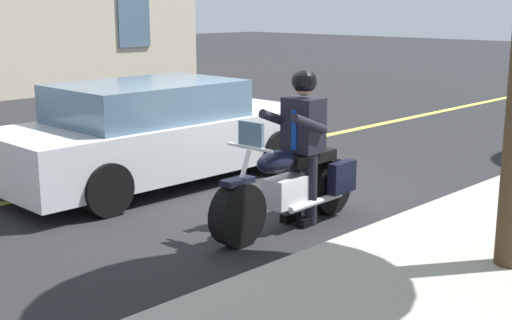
# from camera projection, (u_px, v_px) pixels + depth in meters

# --- Properties ---
(ground_plane) EXTENTS (80.00, 80.00, 0.00)m
(ground_plane) POSITION_uv_depth(u_px,v_px,m) (263.00, 194.00, 8.92)
(ground_plane) COLOR black
(lane_center_stripe) EXTENTS (60.00, 0.16, 0.01)m
(lane_center_stripe) POSITION_uv_depth(u_px,v_px,m) (167.00, 169.00, 10.29)
(lane_center_stripe) COLOR #E5DB4C
(lane_center_stripe) RESTS_ON ground_plane
(motorcycle_main) EXTENTS (2.22, 0.64, 1.26)m
(motorcycle_main) POSITION_uv_depth(u_px,v_px,m) (291.00, 187.00, 7.53)
(motorcycle_main) COLOR black
(motorcycle_main) RESTS_ON ground_plane
(rider_main) EXTENTS (0.63, 0.56, 1.74)m
(rider_main) POSITION_uv_depth(u_px,v_px,m) (302.00, 133.00, 7.54)
(rider_main) COLOR black
(rider_main) RESTS_ON ground_plane
(car_silver) EXTENTS (4.60, 1.92, 1.40)m
(car_silver) POSITION_uv_depth(u_px,v_px,m) (157.00, 133.00, 9.41)
(car_silver) COLOR silver
(car_silver) RESTS_ON ground_plane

